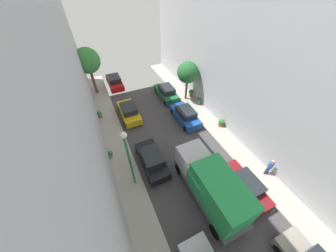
% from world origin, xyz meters
% --- Properties ---
extents(ground, '(32.00, 32.00, 0.00)m').
position_xyz_m(ground, '(0.00, 0.00, 0.00)').
color(ground, '#423F42').
extents(sidewalk_left, '(2.00, 44.00, 0.15)m').
position_xyz_m(sidewalk_left, '(-5.00, 0.00, 0.07)').
color(sidewalk_left, '#A8A399').
rests_on(sidewalk_left, ground).
extents(sidewalk_right, '(2.00, 44.00, 0.15)m').
position_xyz_m(sidewalk_right, '(5.00, 0.00, 0.07)').
color(sidewalk_right, '#A8A399').
rests_on(sidewalk_right, ground).
extents(parked_car_left_2, '(1.78, 4.20, 1.57)m').
position_xyz_m(parked_car_left_2, '(-2.70, 3.67, 0.72)').
color(parked_car_left_2, black).
rests_on(parked_car_left_2, ground).
extents(parked_car_left_3, '(1.78, 4.20, 1.57)m').
position_xyz_m(parked_car_left_3, '(-2.70, 10.83, 0.72)').
color(parked_car_left_3, gold).
rests_on(parked_car_left_3, ground).
extents(parked_car_left_4, '(1.78, 4.20, 1.57)m').
position_xyz_m(parked_car_left_4, '(-2.70, 18.13, 0.72)').
color(parked_car_left_4, red).
rests_on(parked_car_left_4, ground).
extents(parked_car_right_2, '(1.78, 4.20, 1.57)m').
position_xyz_m(parked_car_right_2, '(2.70, -1.46, 0.72)').
color(parked_car_right_2, maroon).
rests_on(parked_car_right_2, ground).
extents(parked_car_right_3, '(1.78, 4.20, 1.57)m').
position_xyz_m(parked_car_right_3, '(2.70, 7.64, 0.72)').
color(parked_car_right_3, '#194799').
rests_on(parked_car_right_3, ground).
extents(parked_car_right_4, '(1.78, 4.20, 1.57)m').
position_xyz_m(parked_car_right_4, '(2.70, 12.65, 0.72)').
color(parked_car_right_4, '#1E6638').
rests_on(parked_car_right_4, ground).
extents(delivery_truck, '(2.26, 6.60, 3.38)m').
position_xyz_m(delivery_truck, '(0.00, -0.80, 1.79)').
color(delivery_truck, '#4C4C51').
rests_on(delivery_truck, ground).
extents(pedestrian, '(0.40, 0.36, 1.72)m').
position_xyz_m(pedestrian, '(5.49, -1.14, 1.07)').
color(pedestrian, '#2D334C').
rests_on(pedestrian, sidewalk_right).
extents(street_tree_0, '(2.98, 2.98, 5.82)m').
position_xyz_m(street_tree_0, '(-5.30, 17.37, 4.45)').
color(street_tree_0, brown).
rests_on(street_tree_0, sidewalk_left).
extents(street_tree_1, '(2.45, 2.45, 4.78)m').
position_xyz_m(street_tree_1, '(4.73, 11.16, 3.68)').
color(street_tree_1, brown).
rests_on(street_tree_1, sidewalk_right).
extents(potted_plant_0, '(0.50, 0.50, 0.82)m').
position_xyz_m(potted_plant_0, '(-5.75, 12.00, 0.59)').
color(potted_plant_0, brown).
rests_on(potted_plant_0, sidewalk_left).
extents(potted_plant_2, '(0.61, 0.61, 0.91)m').
position_xyz_m(potted_plant_2, '(5.61, 5.13, 0.64)').
color(potted_plant_2, brown).
rests_on(potted_plant_2, sidewalk_right).
extents(potted_plant_3, '(0.42, 0.42, 0.72)m').
position_xyz_m(potted_plant_3, '(-5.78, 5.93, 0.53)').
color(potted_plant_3, '#B2A899').
rests_on(potted_plant_3, sidewalk_left).
extents(potted_plant_4, '(0.61, 0.61, 0.97)m').
position_xyz_m(potted_plant_4, '(5.58, 11.29, 0.67)').
color(potted_plant_4, brown).
rests_on(potted_plant_4, sidewalk_right).
extents(potted_plant_5, '(0.54, 0.54, 0.92)m').
position_xyz_m(potted_plant_5, '(5.57, 9.44, 0.68)').
color(potted_plant_5, slate).
rests_on(potted_plant_5, sidewalk_right).
extents(lamp_post, '(0.44, 0.44, 5.66)m').
position_xyz_m(lamp_post, '(-4.60, 2.59, 3.86)').
color(lamp_post, '#26723F').
rests_on(lamp_post, sidewalk_left).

